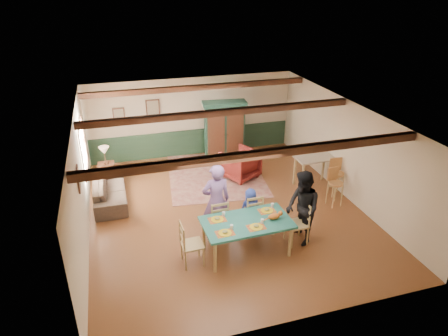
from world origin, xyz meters
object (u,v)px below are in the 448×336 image
object	(u,v)px
person_man	(216,201)
armchair	(240,164)
person_woman	(302,208)
bar_stool_right	(337,178)
armoire	(224,131)
counter_table	(313,172)
dining_chair_far_right	(252,212)
dining_chair_end_right	(297,223)
end_table	(107,173)
dining_chair_end_left	(192,244)
person_child	(250,209)
table_lamp	(105,156)
sofa	(110,190)
bar_stool_left	(335,187)
cat	(274,216)
dining_chair_far_left	(217,218)
dining_table	(246,237)

from	to	relation	value
person_man	armchair	world-z (taller)	person_man
person_woman	bar_stool_right	xyz separation A→B (m)	(1.97, 1.75, -0.35)
armoire	counter_table	world-z (taller)	armoire
counter_table	dining_chair_far_right	bearing A→B (deg)	-146.63
dining_chair_far_right	person_man	distance (m)	0.97
dining_chair_end_right	end_table	size ratio (longest dim) A/B	1.70
bar_stool_right	dining_chair_end_left	bearing A→B (deg)	-151.83
armoire	end_table	world-z (taller)	armoire
dining_chair_far_right	dining_chair_end_right	xyz separation A→B (m)	(0.84, -0.75, 0.00)
armchair	counter_table	distance (m)	2.22
person_man	person_child	size ratio (longest dim) A/B	1.72
person_man	table_lamp	distance (m)	4.33
dining_chair_end_right	armchair	xyz separation A→B (m)	(-0.18, 3.58, -0.07)
end_table	armchair	bearing A→B (deg)	-11.60
armoire	sofa	bearing A→B (deg)	-147.83
armoire	counter_table	distance (m)	3.33
person_man	bar_stool_left	size ratio (longest dim) A/B	1.75
armoire	sofa	distance (m)	4.33
person_woman	person_child	world-z (taller)	person_woman
table_lamp	person_man	bearing A→B (deg)	-55.76
dining_chair_end_left	cat	world-z (taller)	dining_chair_end_left
dining_chair_far_right	cat	xyz separation A→B (m)	(0.19, -0.88, 0.40)
dining_chair_far_left	person_woman	size ratio (longest dim) A/B	0.58
cat	dining_chair_far_left	bearing A→B (deg)	139.20
end_table	bar_stool_left	distance (m)	6.68
dining_chair_far_left	dining_chair_end_right	distance (m)	1.85
person_woman	bar_stool_right	distance (m)	2.66
armchair	person_child	bearing A→B (deg)	49.00
table_lamp	bar_stool_left	size ratio (longest dim) A/B	0.52
dining_table	person_woman	bearing A→B (deg)	1.86
dining_chair_far_left	bar_stool_left	xyz separation A→B (m)	(3.45, 0.53, 0.02)
dining_chair_far_right	cat	distance (m)	0.99
person_man	cat	distance (m)	1.42
dining_chair_far_left	bar_stool_left	bearing A→B (deg)	-173.10
dining_chair_far_left	armchair	size ratio (longest dim) A/B	1.04
person_woman	dining_chair_end_right	bearing A→B (deg)	-90.00
person_child	person_man	bearing A→B (deg)	0.00
person_woman	armchair	world-z (taller)	person_woman
armchair	table_lamp	world-z (taller)	table_lamp
armchair	bar_stool_left	size ratio (longest dim) A/B	0.92
counter_table	bar_stool_left	distance (m)	1.18
armoire	table_lamp	size ratio (longest dim) A/B	3.64
dining_table	counter_table	bearing A→B (deg)	39.89
dining_chair_far_right	bar_stool_left	xyz separation A→B (m)	(2.58, 0.50, 0.02)
person_child	bar_stool_right	world-z (taller)	person_child
dining_table	person_man	bearing A→B (deg)	118.42
table_lamp	dining_table	bearing A→B (deg)	-56.82
person_man	bar_stool_left	bearing A→B (deg)	-174.51
dining_chair_end_right	armoire	bearing A→B (deg)	-178.99
person_child	armoire	world-z (taller)	armoire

